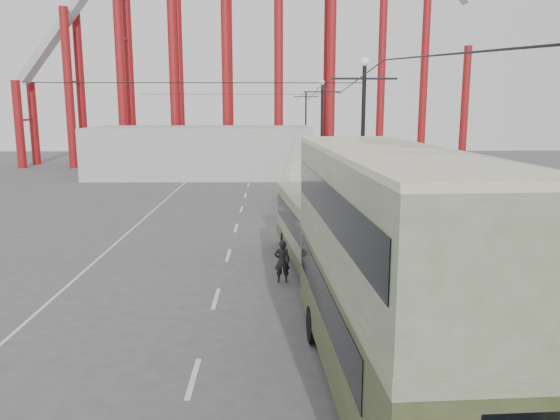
{
  "coord_description": "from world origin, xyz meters",
  "views": [
    {
      "loc": [
        1.02,
        -9.12,
        6.9
      ],
      "look_at": [
        1.39,
        11.67,
        3.0
      ],
      "focal_mm": 35.0,
      "sensor_mm": 36.0,
      "label": 1
    }
  ],
  "objects_px": {
    "pedestrian": "(282,261)",
    "double_decker_bus": "(386,262)",
    "single_decker_cream": "(311,182)",
    "single_decker_green": "(322,232)"
  },
  "relations": [
    {
      "from": "pedestrian",
      "to": "double_decker_bus",
      "type": "bearing_deg",
      "value": 101.31
    },
    {
      "from": "single_decker_cream",
      "to": "pedestrian",
      "type": "bearing_deg",
      "value": -91.42
    },
    {
      "from": "single_decker_cream",
      "to": "pedestrian",
      "type": "xyz_separation_m",
      "value": [
        -2.47,
        -17.82,
        -0.8
      ]
    },
    {
      "from": "double_decker_bus",
      "to": "pedestrian",
      "type": "relative_size",
      "value": 6.51
    },
    {
      "from": "single_decker_green",
      "to": "pedestrian",
      "type": "relative_size",
      "value": 6.59
    },
    {
      "from": "double_decker_bus",
      "to": "single_decker_cream",
      "type": "bearing_deg",
      "value": 86.43
    },
    {
      "from": "pedestrian",
      "to": "single_decker_cream",
      "type": "bearing_deg",
      "value": -100.83
    },
    {
      "from": "single_decker_green",
      "to": "single_decker_cream",
      "type": "relative_size",
      "value": 1.17
    },
    {
      "from": "single_decker_green",
      "to": "pedestrian",
      "type": "bearing_deg",
      "value": -150.83
    },
    {
      "from": "pedestrian",
      "to": "single_decker_green",
      "type": "bearing_deg",
      "value": -147.84
    }
  ]
}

